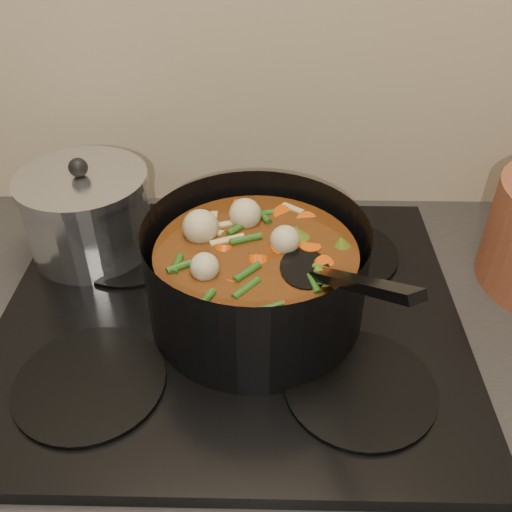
{
  "coord_description": "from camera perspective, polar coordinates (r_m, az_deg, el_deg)",
  "views": [
    {
      "loc": [
        0.05,
        1.36,
        1.47
      ],
      "look_at": [
        0.03,
        1.93,
        1.03
      ],
      "focal_mm": 40.0,
      "sensor_mm": 36.0,
      "label": 1
    }
  ],
  "objects": [
    {
      "name": "saucepan",
      "position": [
        0.89,
        -16.46,
        4.13
      ],
      "size": [
        0.19,
        0.19,
        0.16
      ],
      "rotation": [
        0.0,
        0.0,
        0.29
      ],
      "color": "silver",
      "rests_on": "stovetop"
    },
    {
      "name": "stovetop",
      "position": [
        0.79,
        -2.53,
        -5.98
      ],
      "size": [
        0.62,
        0.54,
        0.03
      ],
      "color": "black",
      "rests_on": "counter"
    },
    {
      "name": "counter",
      "position": [
        1.16,
        -1.86,
        -22.82
      ],
      "size": [
        2.64,
        0.64,
        0.91
      ],
      "color": "brown",
      "rests_on": "ground"
    },
    {
      "name": "stockpot",
      "position": [
        0.74,
        0.04,
        -2.02
      ],
      "size": [
        0.35,
        0.37,
        0.21
      ],
      "rotation": [
        0.0,
        0.0,
        0.27
      ],
      "color": "black",
      "rests_on": "stovetop"
    }
  ]
}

